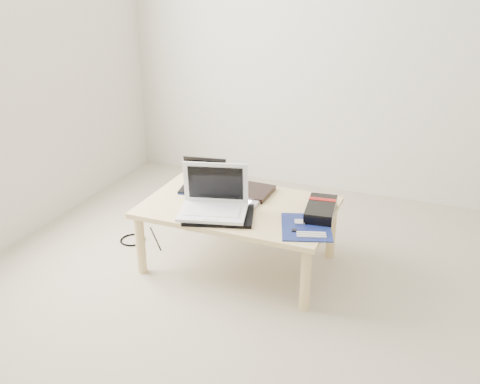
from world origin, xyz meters
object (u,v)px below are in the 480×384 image
at_px(netbook, 204,183).
at_px(gpu_box, 321,209).
at_px(coffee_table, 238,212).
at_px(white_laptop, 214,202).

xyz_separation_m(netbook, gpu_box, (0.77, -0.09, -0.01)).
bearing_deg(gpu_box, netbook, 173.13).
xyz_separation_m(coffee_table, white_laptop, (-0.08, -0.17, 0.12)).
xyz_separation_m(netbook, white_laptop, (0.21, -0.31, 0.03)).
height_order(white_laptop, gpu_box, white_laptop).
bearing_deg(white_laptop, netbook, 124.11).
relative_size(netbook, white_laptop, 0.71).
height_order(coffee_table, netbook, netbook).
xyz_separation_m(coffee_table, netbook, (-0.29, 0.14, 0.09)).
relative_size(coffee_table, gpu_box, 3.41).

